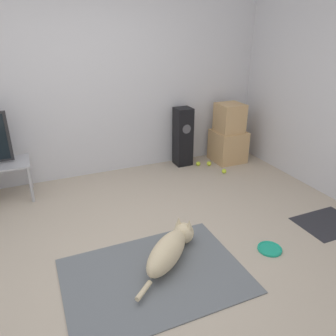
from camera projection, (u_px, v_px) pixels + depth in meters
ground_plane at (136, 264)px, 2.88m from camera, size 12.00×12.00×0.00m
wall_back at (80, 82)px, 4.13m from camera, size 8.00×0.06×2.55m
area_rug at (155, 276)px, 2.74m from camera, size 1.49×1.07×0.01m
dog at (170, 248)px, 2.86m from camera, size 0.77×0.68×0.26m
frisbee at (270, 249)px, 3.06m from camera, size 0.23×0.23×0.03m
cardboard_box_lower at (228, 146)px, 5.00m from camera, size 0.45×0.45×0.47m
cardboard_box_upper at (230, 118)px, 4.81m from camera, size 0.36×0.36×0.42m
floor_speaker at (183, 137)px, 4.79m from camera, size 0.24×0.24×0.86m
tennis_ball_by_boxes at (224, 171)px, 4.63m from camera, size 0.07×0.07×0.07m
tennis_ball_near_speaker at (209, 163)px, 4.89m from camera, size 0.07×0.07×0.07m
tennis_ball_loose_on_carpet at (198, 164)px, 4.88m from camera, size 0.07×0.07×0.07m
door_mat at (328, 223)px, 3.47m from camera, size 0.63×0.49×0.01m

